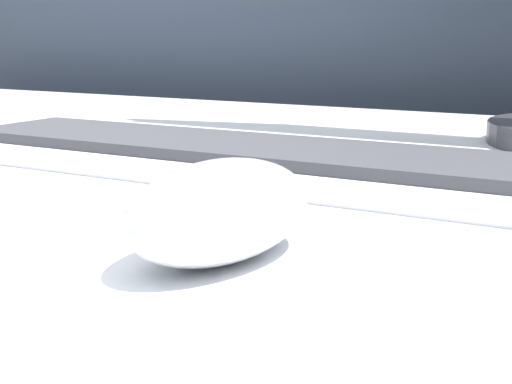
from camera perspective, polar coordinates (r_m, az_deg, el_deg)
name	(u,v)px	position (r m, az deg, el deg)	size (l,w,h in m)	color
partition_panel	(500,261)	(1.11, 18.97, -5.27)	(5.00, 0.03, 1.08)	#333D4C
computer_mouse_near	(221,210)	(0.32, -2.80, -1.49)	(0.07, 0.11, 0.05)	silver
keyboard	(222,158)	(0.52, -2.75, 2.77)	(0.45, 0.12, 0.02)	silver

